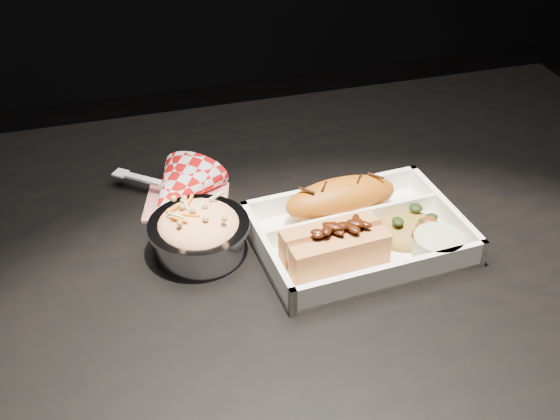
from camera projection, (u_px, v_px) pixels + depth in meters
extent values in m
cube|color=black|center=(298.00, 257.00, 0.88)|extent=(1.20, 0.80, 0.03)
cylinder|color=black|center=(493.00, 245.00, 1.50)|extent=(0.05, 0.05, 0.72)
cube|color=white|center=(358.00, 243.00, 0.87)|extent=(0.26, 0.20, 0.01)
cube|color=white|center=(331.00, 196.00, 0.93)|extent=(0.25, 0.03, 0.04)
cube|color=white|center=(391.00, 277.00, 0.80)|extent=(0.25, 0.03, 0.04)
cube|color=white|center=(267.00, 255.00, 0.83)|extent=(0.02, 0.18, 0.04)
cube|color=white|center=(445.00, 214.00, 0.90)|extent=(0.02, 0.18, 0.04)
cube|color=white|center=(351.00, 223.00, 0.89)|extent=(0.23, 0.02, 0.03)
ellipsoid|color=#B05911|center=(341.00, 198.00, 0.90)|extent=(0.15, 0.07, 0.05)
cube|color=#C57F43|center=(340.00, 256.00, 0.82)|extent=(0.12, 0.03, 0.04)
cube|color=#C57F43|center=(328.00, 239.00, 0.84)|extent=(0.12, 0.03, 0.04)
cylinder|color=brown|center=(335.00, 241.00, 0.82)|extent=(0.12, 0.04, 0.03)
ellipsoid|color=#A57E30|center=(410.00, 224.00, 0.87)|extent=(0.10, 0.08, 0.03)
cylinder|color=#AABF90|center=(438.00, 247.00, 0.84)|extent=(0.06, 0.06, 0.03)
cylinder|color=silver|center=(200.00, 239.00, 0.85)|extent=(0.11, 0.11, 0.04)
cylinder|color=silver|center=(199.00, 225.00, 0.84)|extent=(0.12, 0.12, 0.01)
ellipsoid|color=beige|center=(199.00, 225.00, 0.84)|extent=(0.10, 0.10, 0.04)
cube|color=red|center=(187.00, 202.00, 0.95)|extent=(0.13, 0.12, 0.00)
cone|color=red|center=(177.00, 190.00, 0.95)|extent=(0.15, 0.15, 0.10)
cube|color=white|center=(142.00, 179.00, 0.96)|extent=(0.05, 0.05, 0.00)
cube|color=white|center=(121.00, 173.00, 0.97)|extent=(0.03, 0.03, 0.00)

